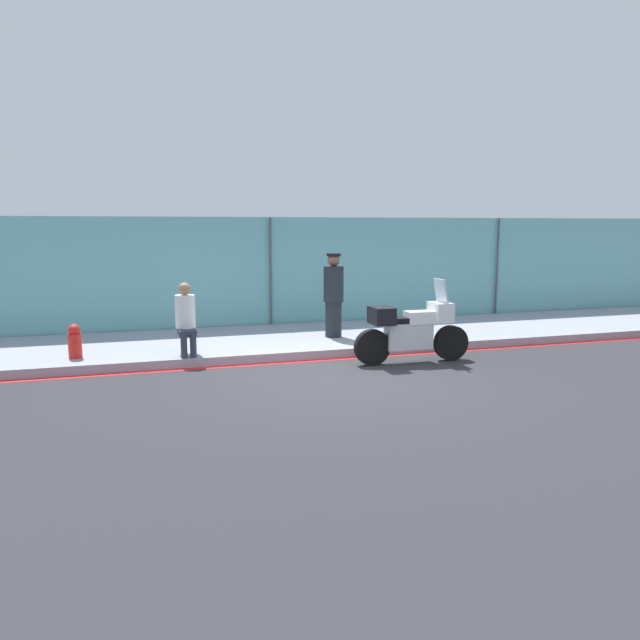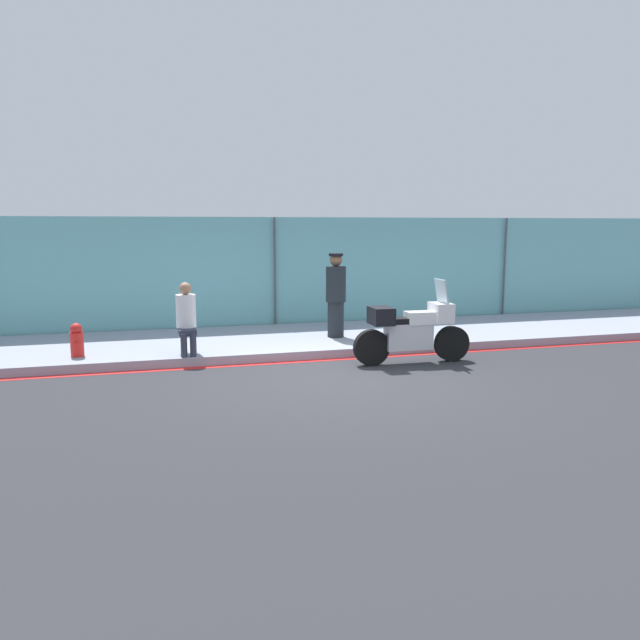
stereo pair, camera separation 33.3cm
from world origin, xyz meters
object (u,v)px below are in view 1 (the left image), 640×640
at_px(motorcycle, 411,329).
at_px(person_seated_on_curb, 186,315).
at_px(officer_standing, 334,295).
at_px(fire_hydrant, 75,342).

height_order(motorcycle, person_seated_on_curb, motorcycle).
height_order(officer_standing, person_seated_on_curb, officer_standing).
xyz_separation_m(person_seated_on_curb, fire_hydrant, (-1.85, 0.22, -0.41)).
relative_size(officer_standing, person_seated_on_curb, 1.35).
bearing_deg(person_seated_on_curb, officer_standing, 15.62).
relative_size(officer_standing, fire_hydrant, 2.90).
bearing_deg(motorcycle, person_seated_on_curb, 164.07).
distance_m(person_seated_on_curb, fire_hydrant, 1.91).
xyz_separation_m(officer_standing, person_seated_on_curb, (-3.02, -0.84, -0.17)).
distance_m(motorcycle, fire_hydrant, 5.80).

